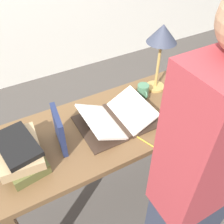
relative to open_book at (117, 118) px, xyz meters
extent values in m
plane|color=#47423D|center=(-0.06, 0.01, -0.78)|extent=(12.00, 12.00, 0.00)
cube|color=brown|center=(-0.06, 0.01, -0.05)|extent=(1.34, 0.56, 0.03)
cube|color=brown|center=(0.56, -0.22, -0.42)|extent=(0.06, 0.06, 0.72)
cube|color=brown|center=(-0.68, 0.24, -0.42)|extent=(0.06, 0.06, 0.72)
cube|color=brown|center=(0.56, 0.24, -0.42)|extent=(0.06, 0.06, 0.72)
cube|color=#38281E|center=(0.00, 0.00, -0.02)|extent=(0.02, 0.31, 0.02)
cube|color=#38281E|center=(-0.11, 0.00, -0.02)|extent=(0.20, 0.31, 0.01)
cube|color=#38281E|center=(0.11, 0.00, -0.02)|extent=(0.20, 0.31, 0.01)
cube|color=white|center=(-0.10, 0.00, 0.02)|extent=(0.18, 0.30, 0.10)
cube|color=white|center=(0.10, 0.00, 0.02)|extent=(0.18, 0.30, 0.10)
cube|color=brown|center=(-0.54, -0.02, 0.00)|extent=(0.21, 0.32, 0.06)
cube|color=tan|center=(-0.54, -0.02, 0.05)|extent=(0.21, 0.29, 0.05)
cube|color=black|center=(-0.54, -0.02, 0.09)|extent=(0.19, 0.27, 0.03)
cube|color=#1E284C|center=(-0.33, -0.01, 0.08)|extent=(0.05, 0.19, 0.21)
cylinder|color=tan|center=(0.39, 0.16, -0.02)|extent=(0.12, 0.12, 0.02)
cylinder|color=tan|center=(0.39, 0.16, 0.14)|extent=(0.02, 0.02, 0.31)
cone|color=#333847|center=(0.39, 0.16, 0.35)|extent=(0.18, 0.18, 0.11)
cylinder|color=#4C7F5B|center=(0.26, 0.13, 0.01)|extent=(0.07, 0.07, 0.09)
torus|color=#4C7F5B|center=(0.26, 0.08, 0.01)|extent=(0.02, 0.05, 0.05)
cylinder|color=gold|center=(0.06, -0.21, -0.03)|extent=(0.06, 0.16, 0.01)
cube|color=#9E3338|center=(0.06, -0.57, 0.32)|extent=(0.36, 0.20, 0.65)
camera|label=1|loc=(-0.52, -0.88, 0.96)|focal=40.00mm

